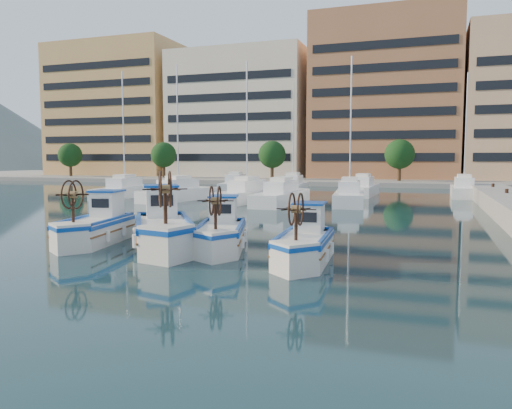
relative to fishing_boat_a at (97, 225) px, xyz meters
The scene contains 7 objects.
ground 5.72m from the fishing_boat_a, 11.93° to the right, with size 300.00×300.00×0.00m, color #18393F.
waterfront 66.37m from the fishing_boat_a, 76.97° to the left, with size 180.00×40.00×25.60m.
yacht_marina 26.64m from the fishing_boat_a, 84.32° to the left, with size 41.59×22.79×11.50m.
fishing_boat_a is the anchor object (origin of this frame).
fishing_boat_b 3.43m from the fishing_boat_a, ahead, with size 4.35×5.21×3.18m.
fishing_boat_c 5.68m from the fishing_boat_a, ahead, with size 2.83×4.36×2.65m.
fishing_boat_d 9.40m from the fishing_boat_a, ahead, with size 1.95×4.15×2.55m.
Camera 1 is at (7.85, -16.58, 3.61)m, focal length 35.00 mm.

